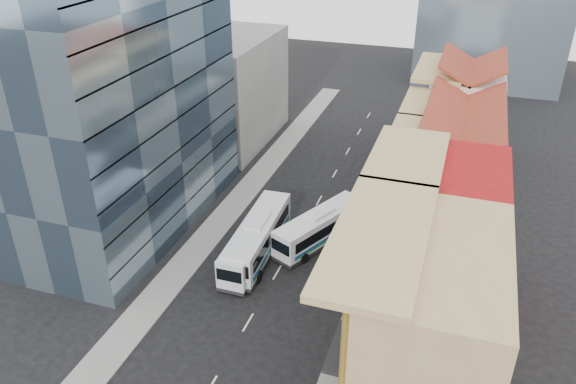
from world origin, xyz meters
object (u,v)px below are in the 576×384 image
(bus_left_near, at_px, (254,244))
(bus_right, at_px, (320,227))
(shophouse_tan, at_px, (431,328))
(office_tower, at_px, (116,80))
(bus_left_far, at_px, (258,236))

(bus_left_near, bearing_deg, bus_right, 44.04)
(bus_left_near, bearing_deg, shophouse_tan, -33.86)
(shophouse_tan, height_order, office_tower, office_tower)
(bus_left_far, bearing_deg, bus_left_near, -95.18)
(shophouse_tan, bearing_deg, office_tower, 155.70)
(shophouse_tan, height_order, bus_left_far, shophouse_tan)
(bus_left_near, bearing_deg, bus_left_far, 87.07)
(bus_right, bearing_deg, bus_left_far, -117.80)
(office_tower, bearing_deg, bus_right, 5.84)
(bus_left_near, xyz_separation_m, bus_right, (4.96, 4.82, -0.03))
(office_tower, distance_m, bus_left_near, 19.67)
(bus_left_far, bearing_deg, bus_right, 35.01)
(shophouse_tan, relative_size, office_tower, 0.47)
(bus_left_near, relative_size, bus_left_far, 0.92)
(bus_left_near, height_order, bus_left_far, bus_left_far)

